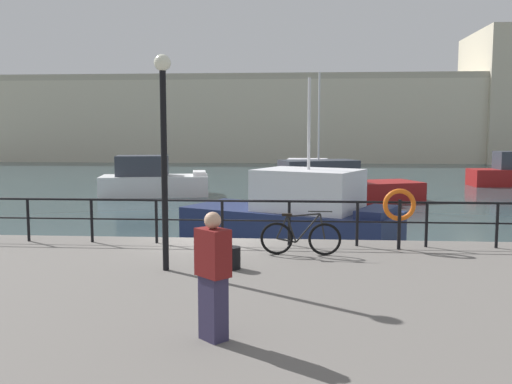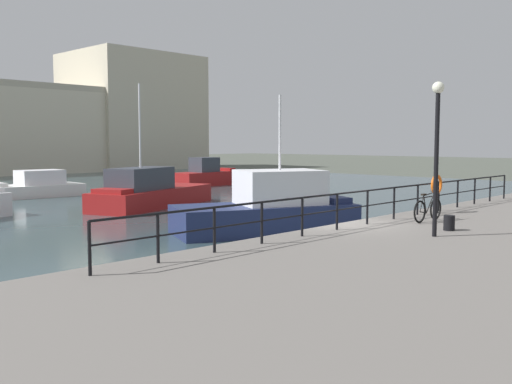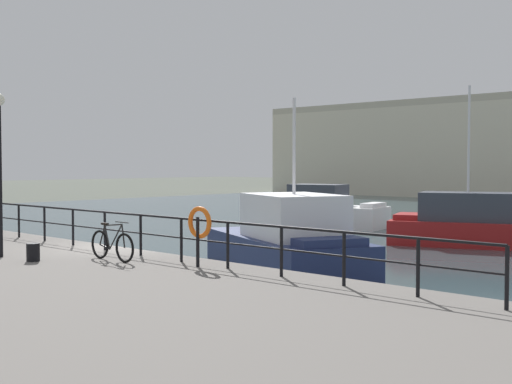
{
  "view_description": "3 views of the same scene",
  "coord_description": "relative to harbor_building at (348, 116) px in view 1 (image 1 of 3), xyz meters",
  "views": [
    {
      "loc": [
        2.15,
        -14.08,
        3.81
      ],
      "look_at": [
        0.92,
        2.59,
        1.98
      ],
      "focal_mm": 39.82,
      "sensor_mm": 36.0,
      "label": 1
    },
    {
      "loc": [
        -14.91,
        -10.53,
        3.63
      ],
      "look_at": [
        0.28,
        3.97,
        1.8
      ],
      "focal_mm": 40.44,
      "sensor_mm": 36.0,
      "label": 2
    },
    {
      "loc": [
        15.96,
        -11.42,
        3.44
      ],
      "look_at": [
        2.29,
        3.28,
        2.61
      ],
      "focal_mm": 47.27,
      "sensor_mm": 36.0,
      "label": 3
    }
  ],
  "objects": [
    {
      "name": "quay_promenade",
      "position": [
        -8.23,
        -63.2,
        -5.0
      ],
      "size": [
        56.0,
        13.0,
        1.08
      ],
      "primitive_type": "cube",
      "color": "slate",
      "rests_on": "ground_plane"
    },
    {
      "name": "harbor_building",
      "position": [
        0.0,
        0.0,
        0.0
      ],
      "size": [
        78.01,
        13.33,
        15.33
      ],
      "color": "beige",
      "rests_on": "ground_plane"
    },
    {
      "name": "ground_plane",
      "position": [
        -8.23,
        -56.7,
        -5.54
      ],
      "size": [
        240.0,
        240.0,
        0.0
      ],
      "primitive_type": "plane",
      "color": "#4C5147"
    },
    {
      "name": "moored_blue_motorboat",
      "position": [
        -14.5,
        -38.52,
        -4.65
      ],
      "size": [
        6.52,
        3.7,
        2.33
      ],
      "rotation": [
        0.0,
        0.0,
        0.18
      ],
      "color": "white",
      "rests_on": "water_basin"
    },
    {
      "name": "parked_bicycle",
      "position": [
        -6.01,
        -58.53,
        -4.08
      ],
      "size": [
        1.77,
        0.09,
        0.98
      ],
      "rotation": [
        0.0,
        0.0,
        -0.01
      ],
      "color": "black",
      "rests_on": "quay_promenade"
    },
    {
      "name": "quay_railing",
      "position": [
        -7.08,
        -57.45,
        -3.73
      ],
      "size": [
        20.91,
        0.07,
        1.08
      ],
      "color": "black",
      "rests_on": "quay_promenade"
    },
    {
      "name": "life_ring_stand",
      "position": [
        -3.75,
        -57.7,
        -3.49
      ],
      "size": [
        0.75,
        0.16,
        1.4
      ],
      "color": "black",
      "rests_on": "quay_promenade"
    },
    {
      "name": "mooring_bollard",
      "position": [
        -7.35,
        -59.88,
        -4.24
      ],
      "size": [
        0.32,
        0.32,
        0.44
      ],
      "primitive_type": "cylinder",
      "color": "black",
      "rests_on": "quay_promenade"
    },
    {
      "name": "moored_red_daysailer",
      "position": [
        -4.22,
        -41.02,
        -4.7
      ],
      "size": [
        9.13,
        5.49,
        6.73
      ],
      "rotation": [
        0.0,
        0.0,
        3.49
      ],
      "color": "maroon",
      "rests_on": "water_basin"
    },
    {
      "name": "water_basin",
      "position": [
        -8.23,
        -26.5,
        -5.54
      ],
      "size": [
        80.0,
        60.0,
        0.01
      ],
      "primitive_type": "cube",
      "color": "#33474C",
      "rests_on": "ground_plane"
    },
    {
      "name": "moored_cabin_cruiser",
      "position": [
        -6.1,
        -51.74,
        -4.58
      ],
      "size": [
        7.77,
        5.69,
        5.5
      ],
      "rotation": [
        0.0,
        0.0,
        -0.44
      ],
      "color": "navy",
      "rests_on": "water_basin"
    },
    {
      "name": "moored_green_narrowboat",
      "position": [
        -5.63,
        -30.34,
        -4.86
      ],
      "size": [
        6.03,
        3.13,
        1.76
      ],
      "rotation": [
        0.0,
        0.0,
        3.07
      ],
      "color": "white",
      "rests_on": "water_basin"
    },
    {
      "name": "quay_lamp_post",
      "position": [
        -8.64,
        -60.07,
        -1.77
      ],
      "size": [
        0.32,
        0.32,
        4.15
      ],
      "color": "black",
      "rests_on": "quay_promenade"
    },
    {
      "name": "standing_person",
      "position": [
        -7.16,
        -63.67,
        -3.6
      ],
      "size": [
        0.51,
        0.51,
        1.69
      ],
      "rotation": [
        0.0,
        0.0,
        0.81
      ],
      "color": "#332D4C",
      "rests_on": "quay_promenade"
    }
  ]
}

